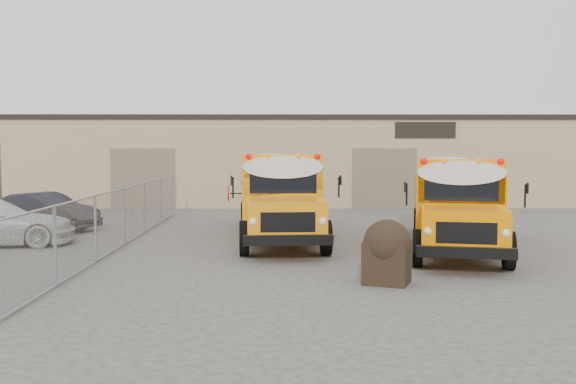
{
  "coord_description": "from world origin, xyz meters",
  "views": [
    {
      "loc": [
        -1.06,
        -16.8,
        3.05
      ],
      "look_at": [
        -0.89,
        3.94,
        1.6
      ],
      "focal_mm": 40.0,
      "sensor_mm": 36.0,
      "label": 1
    }
  ],
  "objects_px": {
    "tarp_bundle": "(387,251)",
    "car_dark": "(45,211)",
    "school_bus_right": "(447,184)",
    "school_bus_left": "(271,179)"
  },
  "relations": [
    {
      "from": "tarp_bundle",
      "to": "car_dark",
      "type": "distance_m",
      "value": 14.59
    },
    {
      "from": "school_bus_right",
      "to": "tarp_bundle",
      "type": "height_order",
      "value": "school_bus_right"
    },
    {
      "from": "tarp_bundle",
      "to": "school_bus_right",
      "type": "bearing_deg",
      "value": 69.51
    },
    {
      "from": "school_bus_left",
      "to": "car_dark",
      "type": "relative_size",
      "value": 2.38
    },
    {
      "from": "school_bus_right",
      "to": "car_dark",
      "type": "height_order",
      "value": "school_bus_right"
    },
    {
      "from": "school_bus_right",
      "to": "car_dark",
      "type": "bearing_deg",
      "value": -173.35
    },
    {
      "from": "school_bus_right",
      "to": "tarp_bundle",
      "type": "xyz_separation_m",
      "value": [
        -4.19,
        -11.22,
        -0.86
      ]
    },
    {
      "from": "school_bus_right",
      "to": "car_dark",
      "type": "relative_size",
      "value": 2.33
    },
    {
      "from": "school_bus_left",
      "to": "car_dark",
      "type": "bearing_deg",
      "value": -152.63
    },
    {
      "from": "school_bus_left",
      "to": "tarp_bundle",
      "type": "bearing_deg",
      "value": -78.28
    }
  ]
}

